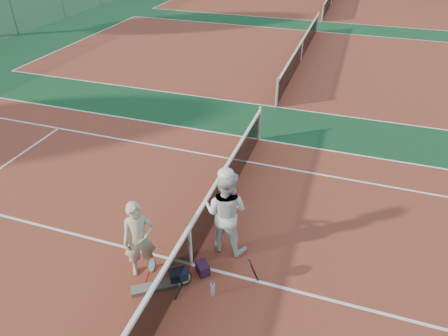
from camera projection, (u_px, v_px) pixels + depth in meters
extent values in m
plane|color=#0F391E|center=(191.00, 264.00, 8.10)|extent=(130.00, 130.00, 0.00)
cube|color=maroon|center=(191.00, 264.00, 8.10)|extent=(23.77, 10.97, 0.01)
cube|color=maroon|center=(301.00, 60.00, 18.80)|extent=(23.77, 10.97, 0.01)
cube|color=maroon|center=(331.00, 4.00, 29.49)|extent=(23.77, 10.97, 0.01)
imported|color=#B3AA8B|center=(139.00, 239.00, 7.52)|extent=(0.73, 0.69, 1.67)
imported|color=silver|center=(226.00, 212.00, 8.01)|extent=(0.98, 0.79, 1.92)
cube|color=black|center=(179.00, 276.00, 7.67)|extent=(0.42, 0.40, 0.28)
cube|color=black|center=(203.00, 268.00, 7.86)|extent=(0.35, 0.36, 0.24)
cube|color=#625D59|center=(156.00, 287.00, 7.56)|extent=(0.89, 0.69, 0.10)
cylinder|color=#C9E6FF|center=(213.00, 289.00, 7.39)|extent=(0.09, 0.09, 0.30)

